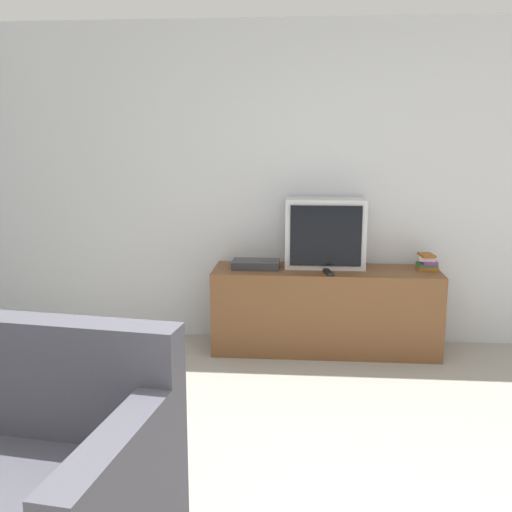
% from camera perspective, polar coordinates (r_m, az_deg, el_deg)
% --- Properties ---
extents(wall_back, '(9.00, 0.06, 2.60)m').
position_cam_1_polar(wall_back, '(4.94, 5.27, 6.74)').
color(wall_back, silver).
rests_on(wall_back, ground_plane).
extents(tv_stand, '(1.77, 0.51, 0.66)m').
position_cam_1_polar(tv_stand, '(4.82, 6.60, -5.13)').
color(tv_stand, brown).
rests_on(tv_stand, ground_plane).
extents(television, '(0.63, 0.31, 0.55)m').
position_cam_1_polar(television, '(4.79, 6.61, 2.20)').
color(television, silver).
rests_on(television, tv_stand).
extents(book_stack, '(0.15, 0.18, 0.12)m').
position_cam_1_polar(book_stack, '(4.89, 15.98, -0.57)').
color(book_stack, '#995623').
rests_on(book_stack, tv_stand).
extents(remote_on_stand, '(0.08, 0.18, 0.02)m').
position_cam_1_polar(remote_on_stand, '(4.59, 6.89, -1.55)').
color(remote_on_stand, black).
rests_on(remote_on_stand, tv_stand).
extents(set_top_box, '(0.37, 0.22, 0.06)m').
position_cam_1_polar(set_top_box, '(4.75, -0.02, -0.79)').
color(set_top_box, '#333338').
rests_on(set_top_box, tv_stand).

